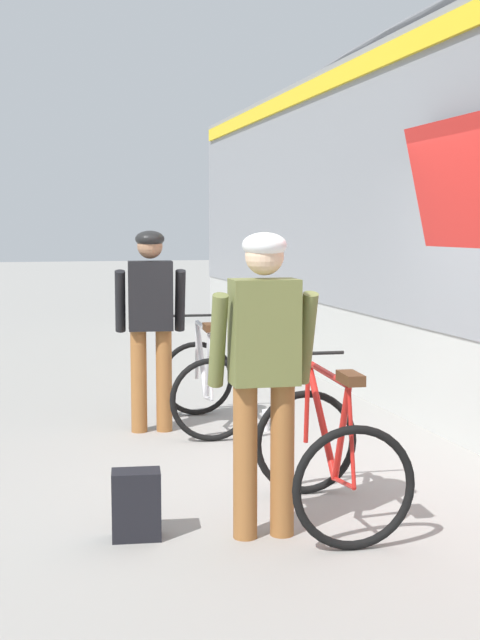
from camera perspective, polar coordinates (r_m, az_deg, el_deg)
ground_plane at (r=6.25m, az=6.37°, el=-10.44°), size 80.00×80.00×0.00m
cyclist_near_in_olive at (r=4.84m, az=1.62°, el=-2.50°), size 0.62×0.33×1.76m
cyclist_far_in_dark at (r=7.41m, az=-6.02°, el=0.51°), size 0.64×0.35×1.76m
bicycle_near_red at (r=5.27m, az=5.94°, el=-9.05°), size 0.79×1.12×0.99m
bicycle_far_silver at (r=7.61m, az=-2.44°, el=-4.27°), size 0.80×1.13×0.99m
backpack_on_platform at (r=5.04m, az=-6.97°, el=-12.21°), size 0.30×0.21×0.40m
water_bottle_near_the_bikes at (r=7.55m, az=1.73°, el=-6.75°), size 0.07×0.07×0.19m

